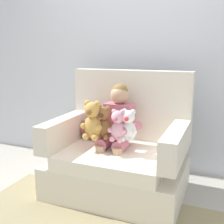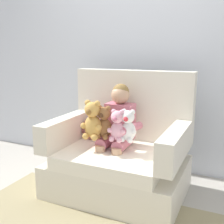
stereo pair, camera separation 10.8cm
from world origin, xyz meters
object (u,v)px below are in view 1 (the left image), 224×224
Objects in this scene: armchair at (120,155)px; plush_pink at (118,126)px; seated_child at (117,124)px; throw_pillow at (92,130)px; plush_white at (128,126)px; plush_brown at (104,123)px; plush_honey at (92,121)px.

armchair is 0.36m from plush_pink.
throw_pillow is at bearing 163.31° from seated_child.
plush_white is at bearing -26.62° from throw_pillow.
plush_pink is at bearing -77.60° from armchair.
plush_brown is 1.15× the size of throw_pillow.
plush_white is 0.53m from throw_pillow.
throw_pillow is (-0.46, 0.23, -0.14)m from plush_white.
plush_pink is 0.81× the size of plush_honey.
plush_brown is at bearing 38.25° from plush_honey.
armchair is 0.40m from throw_pillow.
plush_brown is (-0.14, 0.03, 0.01)m from plush_pink.
throw_pillow is at bearing 122.92° from plush_honey.
armchair reaches higher than plush_pink.
seated_child is 3.17× the size of throw_pillow.
seated_child reaches higher than throw_pillow.
plush_honey is 1.34× the size of throw_pillow.
seated_child reaches higher than plush_white.
plush_pink is at bearing -65.44° from seated_child.
plush_white is at bearing 5.03° from plush_pink.
plush_pink is at bearing 9.01° from plush_brown.
plush_honey is (-0.16, -0.19, 0.06)m from seated_child.
plush_brown reaches higher than plush_pink.
plush_white is (0.09, 0.03, 0.00)m from plush_pink.
seated_child is (-0.04, 0.01, 0.29)m from armchair.
plush_honey is at bearing -137.05° from armchair.
plush_brown is 0.36m from throw_pillow.
plush_pink is at bearing -147.15° from plush_white.
seated_child is 0.25m from plush_honey.
throw_pillow is at bearing 165.51° from plush_white.
seated_child is 0.34m from throw_pillow.
plush_brown reaches higher than plush_white.
plush_honey is 0.36m from throw_pillow.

